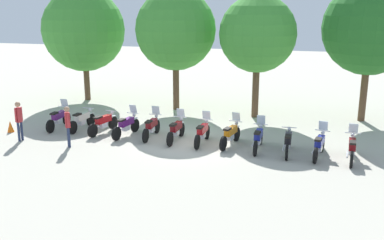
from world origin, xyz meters
The scene contains 20 objects.
ground_plane centered at (0.00, 0.00, 0.00)m, with size 80.00×80.00×0.00m, color #ADA899.
motorcycle_0 centered at (-6.83, 0.57, 0.52)m, with size 0.62×2.19×1.37m.
motorcycle_1 centered at (-5.59, 0.62, 0.50)m, with size 0.64×2.19×0.99m.
motorcycle_2 centered at (-4.34, 0.37, 0.50)m, with size 0.78×2.16×0.99m.
motorcycle_3 centered at (-3.10, 0.22, 0.52)m, with size 0.74×2.17×1.37m.
motorcycle_4 centered at (-1.86, 0.26, 0.52)m, with size 0.62×2.19×1.37m.
motorcycle_5 centered at (-0.62, 0.06, 0.52)m, with size 0.62×2.19×1.37m.
motorcycle_6 centered at (0.62, -0.05, 0.52)m, with size 0.62×2.19×1.37m.
motorcycle_7 centered at (1.87, -0.01, 0.52)m, with size 0.76×2.16×1.37m.
motorcycle_8 centered at (3.10, -0.26, 0.52)m, with size 0.62×2.19×1.37m.
motorcycle_9 centered at (4.34, -0.46, 0.50)m, with size 0.62×2.19×0.99m.
motorcycle_10 centered at (5.59, -0.57, 0.52)m, with size 0.73×2.17×1.37m.
motorcycle_11 centered at (6.83, -0.67, 0.52)m, with size 0.62×2.19×1.37m.
person_0 centered at (-4.87, -1.95, 1.07)m, with size 0.33×0.37×1.80m.
person_1 centered at (-7.43, -1.71, 1.08)m, with size 0.29×0.41×1.81m.
tree_0 centered at (-8.59, 7.00, 4.38)m, with size 5.07×5.07×6.93m.
tree_1 centered at (-2.37, 5.95, 4.55)m, with size 4.53×4.53×6.83m.
tree_2 centered at (2.29, 5.30, 4.45)m, with size 4.04×4.04×6.49m.
tree_3 centered at (7.84, 5.90, 4.80)m, with size 4.74×4.74×7.19m.
traffic_cone centered at (-8.76, -0.60, 0.28)m, with size 0.32×0.32×0.55m, color orange.
Camera 1 is at (4.94, -18.51, 6.13)m, focal length 41.96 mm.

